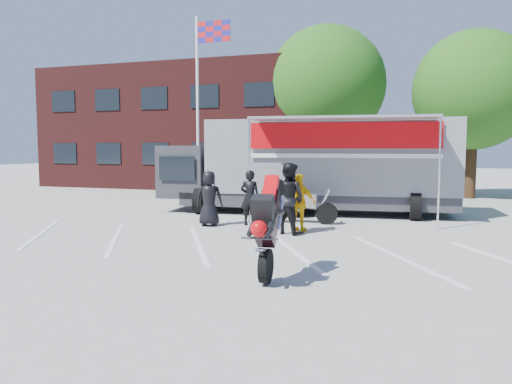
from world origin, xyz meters
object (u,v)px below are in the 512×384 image
Objects in this scene: stunt_bike_rider at (274,275)px; spectator_leather_b at (250,198)px; tree_mid at (474,90)px; transporter_truck at (315,213)px; parked_motorcycle at (302,223)px; spectator_leather_a at (209,198)px; spectator_leather_c at (289,198)px; flagpole at (203,85)px; spectator_hivis at (299,203)px; tree_left at (326,85)px.

spectator_leather_b is (-2.42, 5.41, 0.84)m from stunt_bike_rider.
transporter_truck is at bearing -126.86° from tree_mid.
spectator_leather_a is (-2.53, -1.40, 0.83)m from parked_motorcycle.
spectator_leather_c is (0.09, -1.92, 0.98)m from parked_motorcycle.
transporter_truck reaches higher than parked_motorcycle.
spectator_leather_a is at bearing -128.79° from transporter_truck.
parked_motorcycle is (5.69, -4.99, -5.05)m from flagpole.
tree_mid is 3.40× the size of parked_motorcycle.
flagpole is 4.80× the size of spectator_leather_a.
flagpole is 4.88× the size of spectator_hivis.
tree_mid reaches higher than spectator_leather_b.
flagpole is at bearing -54.31° from spectator_leather_b.
tree_mid is 0.73× the size of transporter_truck.
transporter_truck is (-5.65, -7.54, -4.94)m from tree_mid.
tree_mid is 4.68× the size of spectator_hivis.
parked_motorcycle is 3.01m from spectator_leather_a.
tree_mid is 10.64m from transporter_truck.
spectator_leather_c is at bearing 154.07° from spectator_leather_a.
spectator_hivis is at bearing -47.31° from flagpole.
spectator_leather_b is 1.81m from spectator_leather_c.
stunt_bike_rider is at bearing -81.90° from tree_left.
tree_mid is 13.56m from spectator_leather_b.
stunt_bike_rider is 1.23× the size of spectator_hivis.
flagpole is 4.09× the size of spectator_leather_c.
spectator_leather_a is (3.16, -6.39, -4.22)m from flagpole.
spectator_leather_a is at bearing 121.44° from stunt_bike_rider.
spectator_leather_a is at bearing 8.17° from spectator_hivis.
spectator_hivis is (2.82, -0.09, -0.01)m from spectator_leather_a.
spectator_leather_c reaches higher than spectator_leather_b.
stunt_bike_rider is (-4.54, -16.31, -4.94)m from tree_mid.
flagpole reaches higher than parked_motorcycle.
transporter_truck is 2.45m from parked_motorcycle.
spectator_leather_b is (-1.40, -0.91, 0.84)m from parked_motorcycle.
parked_motorcycle is 1.73m from spectator_hivis.
spectator_hivis is at bearing 94.24° from stunt_bike_rider.
spectator_hivis is (1.74, -12.48, -4.75)m from tree_left.
tree_mid is 4.55× the size of spectator_leather_b.
transporter_truck is 4.63m from spectator_leather_a.
parked_motorcycle is 1.36× the size of spectator_leather_a.
parked_motorcycle is 1.34× the size of spectator_leather_b.
tree_left reaches higher than spectator_hivis.
tree_left is 13.78m from spectator_leather_c.
spectator_leather_b is 1.03× the size of spectator_hivis.
tree_mid reaches higher than stunt_bike_rider.
spectator_leather_b is (1.13, 0.49, 0.01)m from spectator_leather_a.
tree_left is 5.12× the size of spectator_leather_b.
parked_motorcycle is 1.38× the size of spectator_hivis.
stunt_bike_rider is (2.46, -17.31, -5.57)m from tree_left.
parked_motorcycle is 6.40m from stunt_bike_rider.
spectator_leather_a is 1.02× the size of spectator_hivis.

